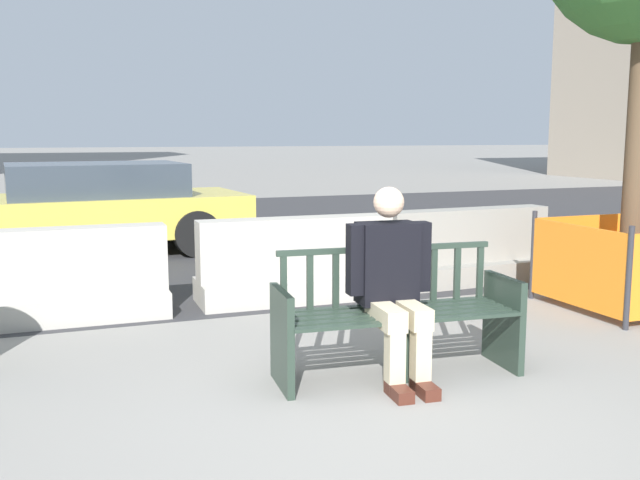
{
  "coord_description": "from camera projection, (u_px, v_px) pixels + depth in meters",
  "views": [
    {
      "loc": [
        -1.73,
        -3.56,
        1.66
      ],
      "look_at": [
        0.48,
        2.2,
        0.75
      ],
      "focal_mm": 40.0,
      "sensor_mm": 36.0,
      "label": 1
    }
  ],
  "objects": [
    {
      "name": "car_taxi_near",
      "position": [
        87.0,
        207.0,
        9.98
      ],
      "size": [
        4.54,
        2.18,
        1.27
      ],
      "color": "#DBC64C",
      "rests_on": "ground"
    },
    {
      "name": "construction_fence",
      "position": [
        630.0,
        261.0,
        6.88
      ],
      "size": [
        1.33,
        1.33,
        0.9
      ],
      "color": "#2D2D33",
      "rests_on": "ground"
    },
    {
      "name": "ground_plane",
      "position": [
        379.0,
        423.0,
        4.14
      ],
      "size": [
        200.0,
        200.0,
        0.0
      ],
      "primitive_type": "plane",
      "color": "gray"
    },
    {
      "name": "jersey_barrier_left",
      "position": [
        53.0,
        284.0,
        6.39
      ],
      "size": [
        2.01,
        0.7,
        0.84
      ],
      "color": "#ADA89E",
      "rests_on": "ground"
    },
    {
      "name": "jersey_barrier_centre",
      "position": [
        296.0,
        266.0,
        7.22
      ],
      "size": [
        2.02,
        0.73,
        0.84
      ],
      "color": "#ADA89E",
      "rests_on": "ground"
    },
    {
      "name": "street_asphalt",
      "position": [
        158.0,
        233.0,
        12.18
      ],
      "size": [
        120.0,
        12.0,
        0.01
      ],
      "primitive_type": "cube",
      "color": "#333335",
      "rests_on": "ground"
    },
    {
      "name": "seated_person",
      "position": [
        392.0,
        280.0,
        4.81
      ],
      "size": [
        0.59,
        0.75,
        1.31
      ],
      "color": "black",
      "rests_on": "ground"
    },
    {
      "name": "jersey_barrier_right",
      "position": [
        467.0,
        252.0,
        8.09
      ],
      "size": [
        2.02,
        0.75,
        0.84
      ],
      "color": "gray",
      "rests_on": "ground"
    },
    {
      "name": "street_bench",
      "position": [
        396.0,
        319.0,
        4.93
      ],
      "size": [
        1.73,
        0.67,
        0.88
      ],
      "color": "#28382D",
      "rests_on": "ground"
    }
  ]
}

